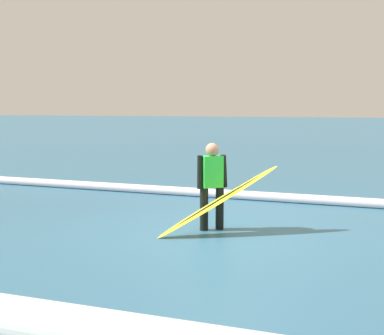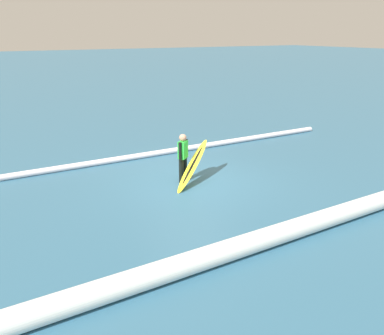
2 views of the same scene
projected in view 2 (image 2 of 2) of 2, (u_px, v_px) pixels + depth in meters
The scene contains 5 objects.
ground_plane at pixel (192, 181), 12.74m from camera, with size 192.54×192.54×0.00m, color #346786.
surfer at pixel (183, 155), 12.47m from camera, with size 0.43×0.41×1.47m.
surfboard at pixel (193, 165), 12.44m from camera, with size 1.85×1.41×1.12m.
wave_crest_foreground at pixel (147, 155), 15.07m from camera, with size 0.20×0.20×16.38m, color white.
wave_crest_midground at pixel (377, 202), 10.61m from camera, with size 0.44×0.44×24.77m, color white.
Camera 2 is at (6.11, 10.30, 4.35)m, focal length 38.93 mm.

